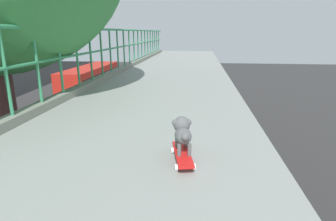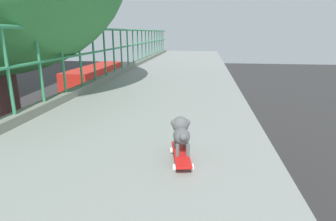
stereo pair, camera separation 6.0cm
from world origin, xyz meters
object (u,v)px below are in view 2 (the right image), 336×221
at_px(toy_skateboard, 181,155).
at_px(car_white_sixth, 8,140).
at_px(small_dog, 181,131).
at_px(car_red_taxi_seventh, 87,125).
at_px(car_grey_fifth, 16,179).
at_px(city_bus, 96,80).

bearing_deg(toy_skateboard, car_white_sixth, 135.27).
relative_size(toy_skateboard, small_dog, 1.45).
xyz_separation_m(car_white_sixth, car_red_taxi_seventh, (3.19, 3.13, -0.02)).
distance_m(car_grey_fifth, toy_skateboard, 10.81).
bearing_deg(toy_skateboard, city_bus, 114.20).
bearing_deg(small_dog, toy_skateboard, -83.90).
bearing_deg(city_bus, car_red_taxi_seventh, -71.61).
distance_m(car_white_sixth, small_dog, 15.41).
relative_size(car_grey_fifth, small_dog, 11.28).
xyz_separation_m(car_grey_fifth, toy_skateboard, (7.23, -6.58, 4.62)).
height_order(car_white_sixth, small_dog, small_dog).
relative_size(city_bus, small_dog, 26.30).
relative_size(car_grey_fifth, car_white_sixth, 1.02).
xyz_separation_m(car_white_sixth, small_dog, (10.43, -10.26, 4.86)).
height_order(city_bus, toy_skateboard, toy_skateboard).
xyz_separation_m(car_grey_fifth, small_dog, (7.22, -6.50, 4.82)).
bearing_deg(car_grey_fifth, car_red_taxi_seventh, 90.15).
relative_size(car_white_sixth, small_dog, 11.07).
height_order(car_grey_fifth, car_red_taxi_seventh, car_red_taxi_seventh).
bearing_deg(car_grey_fifth, toy_skateboard, -42.30).
bearing_deg(city_bus, small_dog, -65.74).
bearing_deg(car_white_sixth, small_dog, -44.53).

